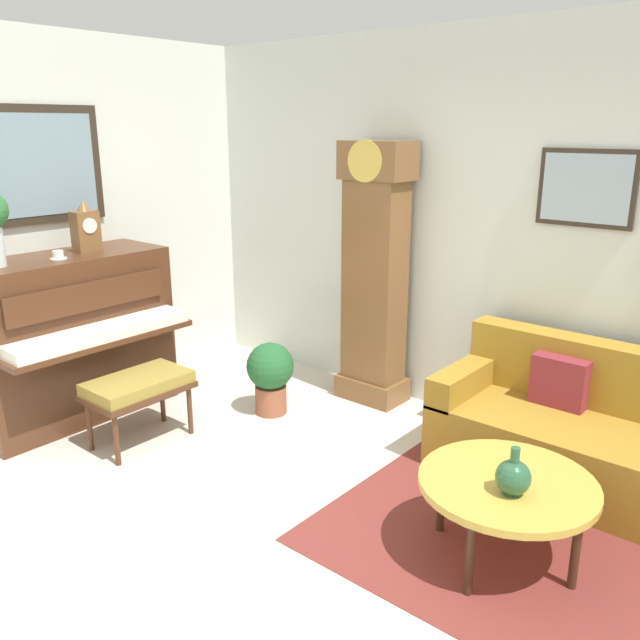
{
  "coord_description": "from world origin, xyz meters",
  "views": [
    {
      "loc": [
        2.14,
        -1.89,
        2.13
      ],
      "look_at": [
        -0.43,
        1.16,
        0.93
      ],
      "focal_mm": 36.69,
      "sensor_mm": 36.0,
      "label": 1
    }
  ],
  "objects_px": {
    "green_jug": "(513,477)",
    "couch": "(598,439)",
    "coffee_table": "(507,486)",
    "teacup": "(58,256)",
    "piano": "(72,337)",
    "piano_bench": "(138,387)",
    "grandfather_clock": "(375,282)",
    "potted_plant": "(270,373)",
    "mantel_clock": "(86,229)"
  },
  "relations": [
    {
      "from": "couch",
      "to": "grandfather_clock",
      "type": "bearing_deg",
      "value": 173.09
    },
    {
      "from": "piano_bench",
      "to": "coffee_table",
      "type": "xyz_separation_m",
      "value": [
        2.49,
        0.42,
        0.01
      ]
    },
    {
      "from": "coffee_table",
      "to": "teacup",
      "type": "xyz_separation_m",
      "value": [
        -3.15,
        -0.53,
        0.84
      ]
    },
    {
      "from": "couch",
      "to": "coffee_table",
      "type": "height_order",
      "value": "couch"
    },
    {
      "from": "piano",
      "to": "green_jug",
      "type": "bearing_deg",
      "value": 6.18
    },
    {
      "from": "couch",
      "to": "coffee_table",
      "type": "distance_m",
      "value": 1.03
    },
    {
      "from": "couch",
      "to": "teacup",
      "type": "relative_size",
      "value": 16.38
    },
    {
      "from": "piano",
      "to": "coffee_table",
      "type": "relative_size",
      "value": 1.64
    },
    {
      "from": "mantel_clock",
      "to": "grandfather_clock",
      "type": "bearing_deg",
      "value": 44.4
    },
    {
      "from": "couch",
      "to": "teacup",
      "type": "bearing_deg",
      "value": -154.66
    },
    {
      "from": "piano",
      "to": "coffee_table",
      "type": "bearing_deg",
      "value": 8.08
    },
    {
      "from": "piano",
      "to": "piano_bench",
      "type": "height_order",
      "value": "piano"
    },
    {
      "from": "couch",
      "to": "coffee_table",
      "type": "xyz_separation_m",
      "value": [
        -0.12,
        -1.02,
        0.1
      ]
    },
    {
      "from": "green_jug",
      "to": "piano_bench",
      "type": "bearing_deg",
      "value": -172.88
    },
    {
      "from": "coffee_table",
      "to": "potted_plant",
      "type": "xyz_separation_m",
      "value": [
        -2.14,
        0.51,
        -0.09
      ]
    },
    {
      "from": "green_jug",
      "to": "piano",
      "type": "bearing_deg",
      "value": -173.82
    },
    {
      "from": "mantel_clock",
      "to": "potted_plant",
      "type": "relative_size",
      "value": 0.68
    },
    {
      "from": "piano_bench",
      "to": "mantel_clock",
      "type": "xyz_separation_m",
      "value": [
        -0.75,
        0.16,
        0.99
      ]
    },
    {
      "from": "green_jug",
      "to": "couch",
      "type": "bearing_deg",
      "value": 87.2
    },
    {
      "from": "grandfather_clock",
      "to": "mantel_clock",
      "type": "distance_m",
      "value": 2.18
    },
    {
      "from": "coffee_table",
      "to": "piano",
      "type": "bearing_deg",
      "value": -171.92
    },
    {
      "from": "piano",
      "to": "teacup",
      "type": "distance_m",
      "value": 0.64
    },
    {
      "from": "mantel_clock",
      "to": "green_jug",
      "type": "height_order",
      "value": "mantel_clock"
    },
    {
      "from": "grandfather_clock",
      "to": "teacup",
      "type": "bearing_deg",
      "value": -129.22
    },
    {
      "from": "piano",
      "to": "potted_plant",
      "type": "bearing_deg",
      "value": 41.18
    },
    {
      "from": "coffee_table",
      "to": "couch",
      "type": "bearing_deg",
      "value": 83.27
    },
    {
      "from": "grandfather_clock",
      "to": "couch",
      "type": "distance_m",
      "value": 1.95
    },
    {
      "from": "coffee_table",
      "to": "teacup",
      "type": "distance_m",
      "value": 3.31
    },
    {
      "from": "couch",
      "to": "green_jug",
      "type": "bearing_deg",
      "value": -92.8
    },
    {
      "from": "piano_bench",
      "to": "potted_plant",
      "type": "height_order",
      "value": "potted_plant"
    },
    {
      "from": "piano_bench",
      "to": "potted_plant",
      "type": "relative_size",
      "value": 1.25
    },
    {
      "from": "piano_bench",
      "to": "mantel_clock",
      "type": "distance_m",
      "value": 1.25
    },
    {
      "from": "potted_plant",
      "to": "teacup",
      "type": "bearing_deg",
      "value": -134.41
    },
    {
      "from": "piano",
      "to": "grandfather_clock",
      "type": "relative_size",
      "value": 0.71
    },
    {
      "from": "couch",
      "to": "coffee_table",
      "type": "bearing_deg",
      "value": -96.73
    },
    {
      "from": "potted_plant",
      "to": "green_jug",
      "type": "bearing_deg",
      "value": -15.43
    },
    {
      "from": "piano_bench",
      "to": "grandfather_clock",
      "type": "distance_m",
      "value": 1.92
    },
    {
      "from": "teacup",
      "to": "potted_plant",
      "type": "relative_size",
      "value": 0.21
    },
    {
      "from": "piano",
      "to": "green_jug",
      "type": "height_order",
      "value": "piano"
    },
    {
      "from": "grandfather_clock",
      "to": "couch",
      "type": "relative_size",
      "value": 1.07
    },
    {
      "from": "piano",
      "to": "teacup",
      "type": "height_order",
      "value": "teacup"
    },
    {
      "from": "piano",
      "to": "grandfather_clock",
      "type": "bearing_deg",
      "value": 47.96
    },
    {
      "from": "piano",
      "to": "piano_bench",
      "type": "relative_size",
      "value": 2.06
    },
    {
      "from": "mantel_clock",
      "to": "teacup",
      "type": "relative_size",
      "value": 3.28
    },
    {
      "from": "piano",
      "to": "coffee_table",
      "type": "distance_m",
      "value": 3.28
    },
    {
      "from": "piano_bench",
      "to": "grandfather_clock",
      "type": "xyz_separation_m",
      "value": [
        0.78,
        1.66,
        0.56
      ]
    },
    {
      "from": "piano_bench",
      "to": "couch",
      "type": "height_order",
      "value": "couch"
    },
    {
      "from": "mantel_clock",
      "to": "green_jug",
      "type": "xyz_separation_m",
      "value": [
        3.3,
        0.16,
        -0.87
      ]
    },
    {
      "from": "grandfather_clock",
      "to": "green_jug",
      "type": "xyz_separation_m",
      "value": [
        1.77,
        -1.34,
        -0.43
      ]
    },
    {
      "from": "grandfather_clock",
      "to": "green_jug",
      "type": "height_order",
      "value": "grandfather_clock"
    }
  ]
}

